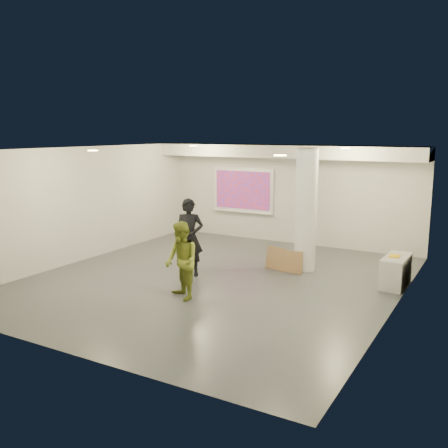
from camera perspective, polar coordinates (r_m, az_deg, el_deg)
The scene contains 19 objects.
floor at distance 11.65m, azimuth -0.98°, elevation -6.37°, with size 8.00×9.00×0.01m, color #383B40.
ceiling at distance 11.16m, azimuth -1.02°, elevation 8.54°, with size 8.00×9.00×0.01m, color silver.
wall_back at distance 15.31m, azimuth 7.60°, elevation 3.37°, with size 8.00×0.01×3.00m, color silver.
wall_front at distance 7.86m, azimuth -17.95°, elevation -3.92°, with size 8.00×0.01×3.00m, color silver.
wall_left at distance 13.76m, azimuth -15.52°, elevation 2.27°, with size 0.01×9.00×3.00m, color silver.
wall_right at distance 9.93m, azimuth 19.32°, elevation -1.04°, with size 0.01×9.00×3.00m, color silver.
soffit_band at distance 14.70m, azimuth 6.91°, elevation 8.25°, with size 8.00×1.10×0.36m, color silver.
downlight_nw at distance 14.44m, azimuth -3.53°, elevation 8.91°, with size 0.22×0.22×0.02m, color #FFD688.
downlight_ne at distance 12.59m, azimuth 13.69°, elevation 8.39°, with size 0.22×0.22×0.02m, color #FFD688.
downlight_sw at distance 11.30m, azimuth -14.76°, elevation 8.12°, with size 0.22×0.22×0.02m, color #FFD688.
downlight_se at distance 8.82m, azimuth 6.42°, elevation 7.81°, with size 0.22×0.22×0.02m, color #FFD688.
column at distance 12.29m, azimuth 9.35°, elevation 1.56°, with size 0.52×0.52×3.00m, color white.
projection_screen at distance 15.93m, azimuth 2.18°, elevation 3.83°, with size 2.10×0.13×1.42m.
credenza at distance 11.74m, azimuth 19.02°, elevation -5.13°, with size 0.48×1.15×0.67m, color #A1A3A6.
postit_pad at distance 11.63m, azimuth 18.91°, elevation -3.48°, with size 0.21×0.28×0.03m, color gold.
cardboard_back at distance 12.23m, azimuth 7.82°, elevation -4.32°, with size 0.50×0.05×0.55m, color olive.
cardboard_front at distance 12.48m, azimuth 5.88°, elevation -3.91°, with size 0.52×0.05×0.57m, color olive.
woman at distance 11.81m, azimuth -4.00°, elevation -1.54°, with size 0.67×0.44×1.85m, color black.
man at distance 10.18m, azimuth -4.89°, elevation -4.22°, with size 0.78×0.61×1.60m, color olive.
Camera 1 is at (5.67, -9.60, 3.40)m, focal length 40.00 mm.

